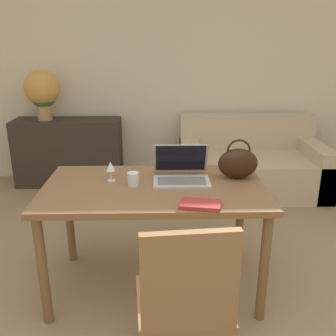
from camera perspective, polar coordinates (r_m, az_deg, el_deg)
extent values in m
cube|color=beige|center=(4.59, -0.12, 15.10)|extent=(10.00, 0.06, 2.70)
cube|color=brown|center=(2.44, -2.15, -3.12)|extent=(1.44, 0.82, 0.04)
cylinder|color=brown|center=(2.42, -18.54, -14.69)|extent=(0.06, 0.06, 0.73)
cylinder|color=brown|center=(2.39, 14.40, -14.60)|extent=(0.06, 0.06, 0.73)
cylinder|color=brown|center=(3.00, -14.79, -7.40)|extent=(0.06, 0.06, 0.73)
cylinder|color=brown|center=(2.98, 10.94, -7.26)|extent=(0.06, 0.06, 0.73)
cube|color=olive|center=(1.95, 2.18, -19.94)|extent=(0.48, 0.48, 0.05)
cube|color=olive|center=(1.63, 3.38, -17.09)|extent=(0.42, 0.08, 0.48)
cylinder|color=olive|center=(2.23, -3.73, -21.91)|extent=(0.04, 0.04, 0.41)
cylinder|color=olive|center=(2.27, 6.33, -21.15)|extent=(0.04, 0.04, 0.41)
cube|color=#C1B293|center=(4.38, 12.55, -0.83)|extent=(1.60, 0.93, 0.42)
cube|color=#C1B293|center=(4.61, 11.88, 5.51)|extent=(1.60, 0.20, 0.40)
cube|color=#C1B293|center=(4.25, 3.41, -0.03)|extent=(0.20, 0.93, 0.56)
cube|color=#C1B293|center=(4.58, 21.15, 0.10)|extent=(0.20, 0.93, 0.56)
cube|color=#332823|center=(4.62, -14.85, 2.38)|extent=(1.24, 0.40, 0.78)
cube|color=#ADADB2|center=(2.47, 2.09, -2.11)|extent=(0.37, 0.23, 0.02)
cube|color=slate|center=(2.47, 2.10, -1.97)|extent=(0.32, 0.15, 0.00)
cube|color=#ADADB2|center=(2.59, 1.92, 1.52)|extent=(0.37, 0.09, 0.22)
cube|color=black|center=(2.58, 1.93, 1.53)|extent=(0.34, 0.08, 0.20)
cylinder|color=silver|center=(2.43, -5.31, -1.69)|extent=(0.07, 0.07, 0.09)
cylinder|color=silver|center=(2.54, -8.65, -1.89)|extent=(0.06, 0.06, 0.01)
cylinder|color=silver|center=(2.52, -8.69, -1.11)|extent=(0.01, 0.01, 0.07)
cone|color=silver|center=(2.50, -8.76, 0.26)|extent=(0.06, 0.06, 0.06)
ellipsoid|color=black|center=(2.57, 10.60, 0.66)|extent=(0.27, 0.14, 0.21)
torus|color=black|center=(2.54, 10.72, 2.57)|extent=(0.16, 0.01, 0.16)
cylinder|color=tan|center=(4.55, -18.30, 8.31)|extent=(0.16, 0.16, 0.22)
sphere|color=#3D6B38|center=(4.52, -18.53, 10.52)|extent=(0.30, 0.30, 0.30)
sphere|color=#D6994C|center=(4.51, -18.64, 11.51)|extent=(0.39, 0.39, 0.39)
cube|color=maroon|center=(2.14, 4.93, -5.55)|extent=(0.25, 0.18, 0.02)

